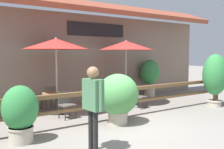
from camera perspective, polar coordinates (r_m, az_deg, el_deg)
name	(u,v)px	position (r m, az deg, el deg)	size (l,w,h in m)	color
ground_plane	(136,128)	(6.91, 5.44, -12.09)	(60.00, 60.00, 0.00)	gray
building_facade	(71,50)	(10.14, -9.29, 5.64)	(14.28, 1.49, 4.23)	gray
patio_railing	(114,97)	(7.57, 0.45, -5.17)	(10.40, 0.14, 0.95)	brown
patio_umbrella_near	(56,44)	(8.45, -12.68, 6.82)	(2.16, 2.16, 2.54)	#B7B2A8
dining_table_near	(57,97)	(8.57, -12.47, -4.97)	(0.97, 0.97, 0.71)	olive
chair_near_streetside	(66,103)	(7.93, -10.44, -6.48)	(0.47, 0.47, 0.84)	#514C47
chair_near_wallside	(49,97)	(9.26, -14.13, -4.93)	(0.47, 0.47, 0.84)	#514C47
patio_umbrella_middle	(126,46)	(9.79, 3.21, 6.63)	(2.16, 2.16, 2.54)	#B7B2A8
dining_table_middle	(126,90)	(9.89, 3.16, -3.57)	(0.97, 0.97, 0.71)	olive
chair_middle_streetside	(138,95)	(9.31, 6.04, -4.75)	(0.51, 0.51, 0.84)	#514C47
chair_middle_wallside	(114,90)	(10.51, 0.56, -3.63)	(0.44, 0.44, 0.84)	#514C47
potted_plant_entrance_palm	(118,96)	(7.10, 1.36, -4.95)	(1.21, 1.09, 1.44)	#B7AD99
potted_plant_corner_fern	(215,76)	(10.22, 22.49, -0.34)	(0.98, 0.89, 1.99)	#B7AD99
potted_plant_small_flowering	(20,112)	(6.00, -20.22, -8.07)	(0.81, 0.73, 1.30)	#B7AD99
potted_plant_tall_tropical	(150,74)	(11.76, 8.60, 0.00)	(0.92, 0.83, 1.72)	#B7AD99
pedestrian	(93,98)	(5.02, -4.38, -5.32)	(0.26, 0.61, 1.75)	black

